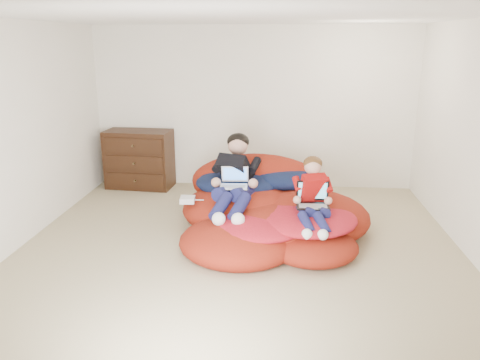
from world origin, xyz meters
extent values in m
cube|color=tan|center=(0.00, 0.00, -0.12)|extent=(5.10, 5.10, 0.25)
cube|color=white|center=(0.00, 2.51, 1.25)|extent=(5.10, 0.02, 2.50)
cube|color=white|center=(0.00, -2.51, 1.25)|extent=(5.10, 0.02, 2.50)
cube|color=white|center=(-2.51, 0.00, 1.25)|extent=(0.02, 5.10, 2.50)
cube|color=white|center=(0.00, 0.00, 2.51)|extent=(5.10, 5.10, 0.02)
cube|color=#321B0E|center=(-1.79, 2.24, 0.46)|extent=(1.06, 0.59, 0.92)
cube|color=#321B0E|center=(-1.79, 1.97, 0.18)|extent=(0.92, 0.09, 0.22)
cylinder|color=#4C3F26|center=(-1.79, 1.95, 0.18)|extent=(0.03, 0.06, 0.03)
cube|color=#321B0E|center=(-1.79, 1.97, 0.46)|extent=(0.92, 0.09, 0.22)
cylinder|color=#4C3F26|center=(-1.79, 1.95, 0.46)|extent=(0.03, 0.06, 0.03)
cube|color=#321B0E|center=(-1.79, 1.97, 0.73)|extent=(0.92, 0.09, 0.22)
cylinder|color=#4C3F26|center=(-1.79, 1.95, 0.73)|extent=(0.03, 0.06, 0.03)
ellipsoid|color=maroon|center=(0.00, 0.76, 0.22)|extent=(1.57, 1.41, 0.56)
ellipsoid|color=maroon|center=(0.78, 0.60, 0.20)|extent=(1.53, 1.49, 0.55)
ellipsoid|color=maroon|center=(0.40, 0.25, 0.18)|extent=(1.54, 1.23, 0.49)
ellipsoid|color=maroon|center=(0.01, -0.08, 0.14)|extent=(1.32, 1.21, 0.44)
ellipsoid|color=maroon|center=(0.81, -0.11, 0.13)|extent=(1.00, 0.91, 0.33)
ellipsoid|color=maroon|center=(0.12, 1.32, 0.40)|extent=(1.79, 0.79, 0.79)
ellipsoid|color=#101A3B|center=(-0.11, 1.02, 0.48)|extent=(1.10, 0.90, 0.28)
ellipsoid|color=#101A3B|center=(0.49, 1.13, 0.52)|extent=(1.01, 0.71, 0.24)
ellipsoid|color=red|center=(0.74, 0.19, 0.34)|extent=(1.16, 1.16, 0.21)
ellipsoid|color=red|center=(0.21, 0.02, 0.30)|extent=(1.05, 0.95, 0.19)
ellipsoid|color=beige|center=(-0.22, 1.47, 0.62)|extent=(0.47, 0.30, 0.30)
cube|color=black|center=(-0.11, 0.85, 0.68)|extent=(0.51, 0.60, 0.52)
sphere|color=tan|center=(-0.11, 1.03, 0.98)|extent=(0.26, 0.26, 0.26)
ellipsoid|color=black|center=(-0.11, 1.07, 1.02)|extent=(0.29, 0.27, 0.22)
cylinder|color=#161845|center=(-0.21, 0.47, 0.51)|extent=(0.29, 0.45, 0.23)
cylinder|color=#161845|center=(-0.21, 0.10, 0.48)|extent=(0.26, 0.42, 0.27)
sphere|color=white|center=(-0.21, -0.11, 0.41)|extent=(0.15, 0.15, 0.15)
cylinder|color=#161845|center=(0.00, 0.47, 0.51)|extent=(0.29, 0.45, 0.23)
cylinder|color=#161845|center=(0.00, 0.10, 0.48)|extent=(0.26, 0.42, 0.27)
sphere|color=white|center=(0.00, -0.11, 0.41)|extent=(0.15, 0.15, 0.15)
cube|color=#B0110F|center=(0.81, 0.33, 0.61)|extent=(0.35, 0.35, 0.44)
sphere|color=tan|center=(0.81, 0.40, 0.88)|extent=(0.20, 0.20, 0.20)
ellipsoid|color=#4B2E14|center=(0.81, 0.42, 0.92)|extent=(0.22, 0.21, 0.17)
cylinder|color=#161845|center=(0.73, 0.10, 0.45)|extent=(0.23, 0.34, 0.18)
cylinder|color=#161845|center=(0.73, -0.18, 0.42)|extent=(0.20, 0.32, 0.20)
sphere|color=white|center=(0.73, -0.34, 0.36)|extent=(0.11, 0.11, 0.11)
cylinder|color=#161845|center=(0.89, 0.10, 0.45)|extent=(0.23, 0.34, 0.18)
cylinder|color=#161845|center=(0.89, -0.18, 0.42)|extent=(0.20, 0.32, 0.20)
sphere|color=white|center=(0.89, -0.34, 0.36)|extent=(0.11, 0.11, 0.11)
cube|color=silver|center=(-0.11, 0.48, 0.59)|extent=(0.34, 0.24, 0.01)
cube|color=gray|center=(-0.11, 0.47, 0.60)|extent=(0.28, 0.14, 0.00)
cube|color=silver|center=(-0.11, 0.64, 0.71)|extent=(0.33, 0.11, 0.21)
cube|color=#417FDD|center=(-0.11, 0.63, 0.71)|extent=(0.29, 0.09, 0.17)
cube|color=black|center=(0.81, 0.12, 0.51)|extent=(0.37, 0.26, 0.01)
cube|color=gray|center=(0.81, 0.10, 0.52)|extent=(0.31, 0.15, 0.00)
cube|color=black|center=(0.81, 0.27, 0.64)|extent=(0.36, 0.08, 0.25)
cube|color=teal|center=(0.81, 0.27, 0.64)|extent=(0.32, 0.06, 0.20)
cube|color=silver|center=(-0.66, 0.46, 0.42)|extent=(0.19, 0.19, 0.06)
camera|label=1|loc=(0.44, -4.81, 2.27)|focal=35.00mm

